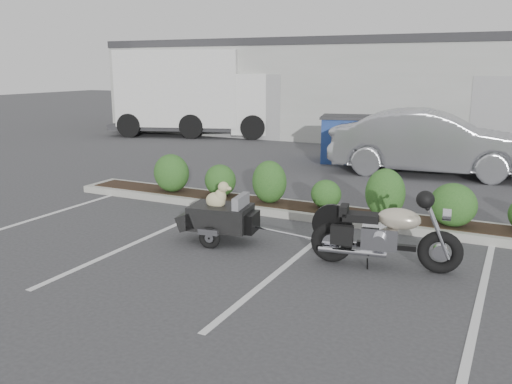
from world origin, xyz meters
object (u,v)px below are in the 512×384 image
at_px(pet_trailer, 220,216).
at_px(sedan, 431,143).
at_px(motorcycle, 384,235).
at_px(dumpster, 356,139).
at_px(delivery_truck, 202,95).

bearing_deg(pet_trailer, sedan, 64.70).
relative_size(motorcycle, sedan, 0.41).
relative_size(pet_trailer, sedan, 0.33).
bearing_deg(dumpster, sedan, -37.88).
height_order(dumpster, delivery_truck, delivery_truck).
height_order(motorcycle, dumpster, dumpster).
distance_m(sedan, delivery_truck, 11.30).
bearing_deg(pet_trailer, dumpster, 82.16).
distance_m(dumpster, delivery_truck, 8.69).
distance_m(sedan, dumpster, 2.63).
distance_m(pet_trailer, dumpster, 8.68).
xyz_separation_m(motorcycle, sedan, (-0.55, 7.60, 0.37)).
distance_m(motorcycle, pet_trailer, 2.79).
bearing_deg(pet_trailer, motorcycle, -9.27).
bearing_deg(delivery_truck, motorcycle, -67.03).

